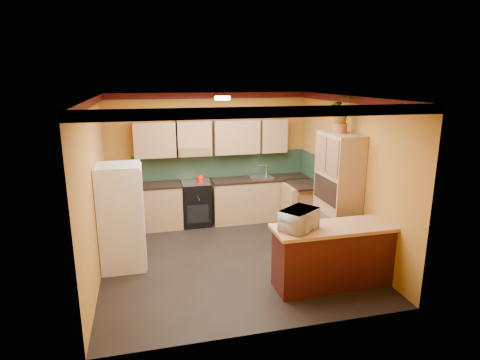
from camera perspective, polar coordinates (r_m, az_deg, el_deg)
name	(u,v)px	position (r m, az deg, el deg)	size (l,w,h in m)	color
room_shell	(228,134)	(6.64, -1.72, 6.51)	(4.24, 4.24, 2.72)	black
base_cabinets_back	(225,202)	(8.50, -2.11, -3.12)	(3.65, 0.60, 0.88)	tan
countertop_back	(225,181)	(8.38, -2.14, -0.12)	(3.65, 0.62, 0.04)	black
stove	(196,203)	(8.40, -6.30, -3.31)	(0.58, 0.58, 0.91)	black
kettle	(200,178)	(8.22, -5.66, 0.25)	(0.17, 0.17, 0.18)	red
sink	(261,177)	(8.55, 2.94, 0.42)	(0.48, 0.40, 0.03)	silver
base_cabinets_right	(305,206)	(8.33, 9.19, -3.68)	(0.60, 0.80, 0.88)	tan
countertop_right	(306,184)	(8.20, 9.31, -0.62)	(0.62, 0.80, 0.04)	black
fridge	(121,217)	(6.65, -16.51, -5.07)	(0.68, 0.66, 1.70)	white
pantry	(338,194)	(7.08, 13.71, -1.98)	(0.48, 0.90, 2.10)	tan
fern_pot	(340,128)	(6.90, 14.07, 7.17)	(0.22, 0.22, 0.16)	brown
fern	(341,109)	(6.87, 14.23, 9.73)	(0.41, 0.36, 0.46)	tan
breakfast_bar	(336,257)	(6.15, 13.45, -10.62)	(1.80, 0.55, 0.88)	#451011
bar_top	(338,227)	(5.97, 13.71, -6.56)	(1.90, 0.65, 0.05)	tan
microwave	(299,219)	(5.66, 8.39, -5.57)	(0.54, 0.36, 0.30)	white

